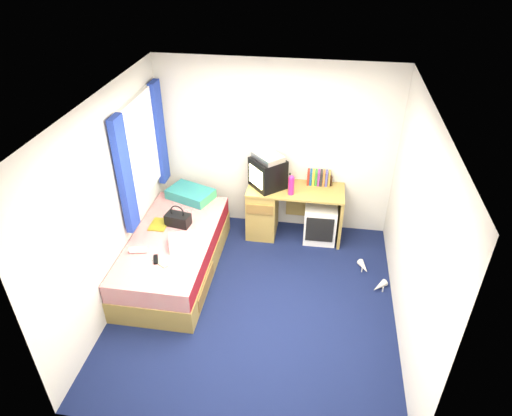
% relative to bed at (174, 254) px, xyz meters
% --- Properties ---
extents(ground, '(3.40, 3.40, 0.00)m').
position_rel_bed_xyz_m(ground, '(1.10, -0.41, -0.27)').
color(ground, '#0C1438').
rests_on(ground, ground).
extents(room_shell, '(3.40, 3.40, 3.40)m').
position_rel_bed_xyz_m(room_shell, '(1.10, -0.41, 1.18)').
color(room_shell, white).
rests_on(room_shell, ground).
extents(bed, '(1.01, 2.00, 0.54)m').
position_rel_bed_xyz_m(bed, '(0.00, 0.00, 0.00)').
color(bed, '#A48A44').
rests_on(bed, ground).
extents(pillow, '(0.70, 0.57, 0.13)m').
position_rel_bed_xyz_m(pillow, '(-0.02, 0.90, 0.34)').
color(pillow, '#18519D').
rests_on(pillow, bed).
extents(desk, '(1.30, 0.55, 0.75)m').
position_rel_bed_xyz_m(desk, '(1.15, 1.03, 0.14)').
color(desk, '#A48A44').
rests_on(desk, ground).
extents(storage_cube, '(0.44, 0.44, 0.54)m').
position_rel_bed_xyz_m(storage_cube, '(1.78, 0.98, 0.00)').
color(storage_cube, white).
rests_on(storage_cube, ground).
extents(crt_tv, '(0.55, 0.55, 0.41)m').
position_rel_bed_xyz_m(crt_tv, '(1.03, 1.03, 0.68)').
color(crt_tv, black).
rests_on(crt_tv, desk).
extents(vcr, '(0.47, 0.48, 0.07)m').
position_rel_bed_xyz_m(vcr, '(1.04, 1.03, 0.92)').
color(vcr, silver).
rests_on(vcr, crt_tv).
extents(book_row, '(0.31, 0.13, 0.20)m').
position_rel_bed_xyz_m(book_row, '(1.71, 1.19, 0.58)').
color(book_row, maroon).
rests_on(book_row, desk).
extents(picture_frame, '(0.06, 0.12, 0.14)m').
position_rel_bed_xyz_m(picture_frame, '(1.87, 1.22, 0.55)').
color(picture_frame, black).
rests_on(picture_frame, desk).
extents(pink_water_bottle, '(0.09, 0.09, 0.25)m').
position_rel_bed_xyz_m(pink_water_bottle, '(1.37, 0.87, 0.61)').
color(pink_water_bottle, '#EA2170').
rests_on(pink_water_bottle, desk).
extents(aerosol_can, '(0.05, 0.05, 0.17)m').
position_rel_bed_xyz_m(aerosol_can, '(1.33, 1.09, 0.57)').
color(aerosol_can, white).
rests_on(aerosol_can, desk).
extents(handbag, '(0.33, 0.22, 0.29)m').
position_rel_bed_xyz_m(handbag, '(0.00, 0.25, 0.36)').
color(handbag, black).
rests_on(handbag, bed).
extents(towel, '(0.41, 0.37, 0.11)m').
position_rel_bed_xyz_m(towel, '(0.20, -0.16, 0.33)').
color(towel, white).
rests_on(towel, bed).
extents(magazine, '(0.21, 0.28, 0.01)m').
position_rel_bed_xyz_m(magazine, '(-0.24, 0.20, 0.28)').
color(magazine, yellow).
rests_on(magazine, bed).
extents(water_bottle, '(0.21, 0.11, 0.07)m').
position_rel_bed_xyz_m(water_bottle, '(-0.29, -0.36, 0.31)').
color(water_bottle, white).
rests_on(water_bottle, bed).
extents(colour_swatch_fan, '(0.22, 0.17, 0.01)m').
position_rel_bed_xyz_m(colour_swatch_fan, '(0.02, -0.52, 0.28)').
color(colour_swatch_fan, gold).
rests_on(colour_swatch_fan, bed).
extents(remote_control, '(0.10, 0.17, 0.02)m').
position_rel_bed_xyz_m(remote_control, '(-0.05, -0.47, 0.28)').
color(remote_control, black).
rests_on(remote_control, bed).
extents(window_assembly, '(0.11, 1.42, 1.40)m').
position_rel_bed_xyz_m(window_assembly, '(-0.45, 0.49, 1.15)').
color(window_assembly, silver).
rests_on(window_assembly, room_shell).
extents(white_heels, '(0.36, 0.57, 0.09)m').
position_rel_bed_xyz_m(white_heels, '(2.47, 0.21, -0.23)').
color(white_heels, silver).
rests_on(white_heels, ground).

